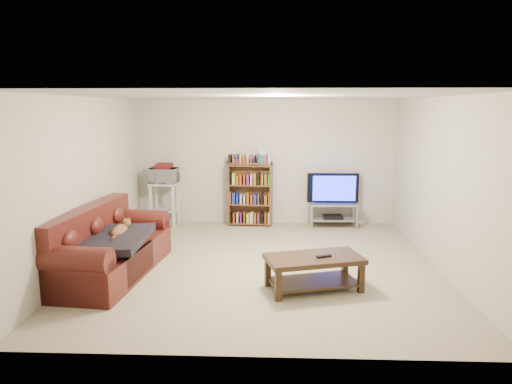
{
  "coord_description": "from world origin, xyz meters",
  "views": [
    {
      "loc": [
        0.16,
        -6.32,
        2.24
      ],
      "look_at": [
        -0.1,
        0.4,
        1.0
      ],
      "focal_mm": 32.0,
      "sensor_mm": 36.0,
      "label": 1
    }
  ],
  "objects_px": {
    "coffee_table": "(314,266)",
    "bookshelf": "(250,193)",
    "tv_stand": "(333,211)",
    "sofa": "(106,251)"
  },
  "relations": [
    {
      "from": "coffee_table",
      "to": "tv_stand",
      "type": "bearing_deg",
      "value": 62.8
    },
    {
      "from": "sofa",
      "to": "coffee_table",
      "type": "relative_size",
      "value": 1.73
    },
    {
      "from": "coffee_table",
      "to": "tv_stand",
      "type": "height_order",
      "value": "tv_stand"
    },
    {
      "from": "coffee_table",
      "to": "bookshelf",
      "type": "distance_m",
      "value": 3.32
    },
    {
      "from": "coffee_table",
      "to": "bookshelf",
      "type": "height_order",
      "value": "bookshelf"
    },
    {
      "from": "coffee_table",
      "to": "bookshelf",
      "type": "relative_size",
      "value": 1.06
    },
    {
      "from": "bookshelf",
      "to": "sofa",
      "type": "bearing_deg",
      "value": -119.76
    },
    {
      "from": "tv_stand",
      "to": "bookshelf",
      "type": "height_order",
      "value": "bookshelf"
    },
    {
      "from": "sofa",
      "to": "coffee_table",
      "type": "height_order",
      "value": "sofa"
    },
    {
      "from": "sofa",
      "to": "bookshelf",
      "type": "xyz_separation_m",
      "value": [
        1.82,
        2.73,
        0.31
      ]
    }
  ]
}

